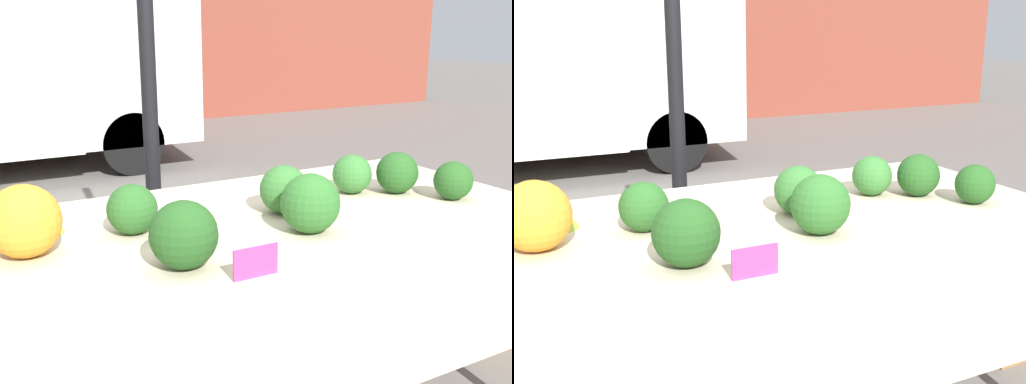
{
  "view_description": "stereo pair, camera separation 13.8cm",
  "coord_description": "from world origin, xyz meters",
  "views": [
    {
      "loc": [
        -0.95,
        -1.7,
        1.48
      ],
      "look_at": [
        0.0,
        0.0,
        0.93
      ],
      "focal_mm": 42.0,
      "sensor_mm": 36.0,
      "label": 1
    },
    {
      "loc": [
        -0.83,
        -1.76,
        1.48
      ],
      "look_at": [
        0.0,
        0.0,
        0.93
      ],
      "focal_mm": 42.0,
      "sensor_mm": 36.0,
      "label": 2
    }
  ],
  "objects": [
    {
      "name": "produce_crate",
      "position": [
        1.3,
        0.05,
        0.17
      ],
      "size": [
        0.4,
        0.27,
        0.34
      ],
      "color": "olive",
      "rests_on": "ground_plane"
    },
    {
      "name": "broccoli_head_4",
      "position": [
        0.06,
        -0.24,
        0.95
      ],
      "size": [
        0.19,
        0.19,
        0.19
      ],
      "color": "#2D6628",
      "rests_on": "market_table"
    },
    {
      "name": "broccoli_head_3",
      "position": [
        0.09,
        -0.03,
        0.94
      ],
      "size": [
        0.17,
        0.17,
        0.17
      ],
      "color": "#336B2D",
      "rests_on": "market_table"
    },
    {
      "name": "market_table",
      "position": [
        0.0,
        -0.07,
        0.75
      ],
      "size": [
        2.02,
        0.95,
        0.85
      ],
      "color": "beige",
      "rests_on": "ground_plane"
    },
    {
      "name": "broccoli_head_6",
      "position": [
        0.73,
        -0.19,
        0.92
      ],
      "size": [
        0.14,
        0.14,
        0.14
      ],
      "color": "#23511E",
      "rests_on": "market_table"
    },
    {
      "name": "broccoli_head_5",
      "position": [
        -0.39,
        -0.31,
        0.94
      ],
      "size": [
        0.19,
        0.19,
        0.19
      ],
      "color": "#23511E",
      "rests_on": "market_table"
    },
    {
      "name": "romanesco_head",
      "position": [
        -0.67,
        0.15,
        0.9
      ],
      "size": [
        0.13,
        0.13,
        0.11
      ],
      "color": "#93B238",
      "rests_on": "market_table"
    },
    {
      "name": "tent_pole",
      "position": [
        -0.07,
        0.85,
        1.15
      ],
      "size": [
        0.07,
        0.07,
        2.29
      ],
      "color": "black",
      "rests_on": "ground_plane"
    },
    {
      "name": "price_sign",
      "position": [
        -0.26,
        -0.46,
        0.89
      ],
      "size": [
        0.13,
        0.01,
        0.08
      ],
      "color": "#E53D84",
      "rests_on": "market_table"
    },
    {
      "name": "orange_cauliflower",
      "position": [
        -0.75,
        -0.02,
        0.95
      ],
      "size": [
        0.21,
        0.21,
        0.21
      ],
      "color": "orange",
      "rests_on": "market_table"
    },
    {
      "name": "broccoli_head_1",
      "position": [
        0.45,
        0.06,
        0.93
      ],
      "size": [
        0.15,
        0.15,
        0.15
      ],
      "color": "#336B2D",
      "rests_on": "market_table"
    },
    {
      "name": "broccoli_head_2",
      "position": [
        -0.43,
        0.02,
        0.93
      ],
      "size": [
        0.16,
        0.16,
        0.16
      ],
      "color": "#285B23",
      "rests_on": "market_table"
    },
    {
      "name": "broccoli_head_0",
      "position": [
        0.61,
        -0.02,
        0.93
      ],
      "size": [
        0.16,
        0.16,
        0.16
      ],
      "color": "#23511E",
      "rests_on": "market_table"
    }
  ]
}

